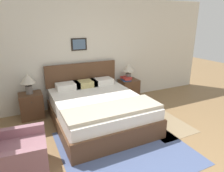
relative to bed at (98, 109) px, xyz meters
The scene contains 12 objects.
wall_back 1.52m from the bed, 82.54° to the left, with size 7.28×0.09×2.60m.
area_rug_main 1.06m from the bed, 87.31° to the right, with size 2.05×1.96×0.01m.
area_rug_bedside 1.34m from the bed, 23.64° to the right, with size 0.89×1.46×0.01m.
bed is the anchor object (origin of this frame).
armchair 1.86m from the bed, 148.82° to the right, with size 0.79×0.79×0.89m.
nightstand_near_window 1.50m from the bed, 145.27° to the left, with size 0.48×0.44×0.56m.
nightstand_by_door 1.50m from the bed, 34.73° to the left, with size 0.48×0.44×0.56m.
table_lamp_near_window 1.61m from the bed, 145.28° to the left, with size 0.31×0.31×0.45m.
table_lamp_by_door 1.59m from the bed, 35.28° to the left, with size 0.31×0.31×0.45m.
book_thick_bottom 1.42m from the bed, 35.88° to the left, with size 0.23×0.26×0.04m.
book_hardcover_middle 1.42m from the bed, 35.88° to the left, with size 0.16×0.28×0.02m.
book_novel_upper 1.43m from the bed, 35.88° to the left, with size 0.22×0.28×0.04m.
Camera 1 is at (-1.55, -1.51, 2.05)m, focal length 32.00 mm.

